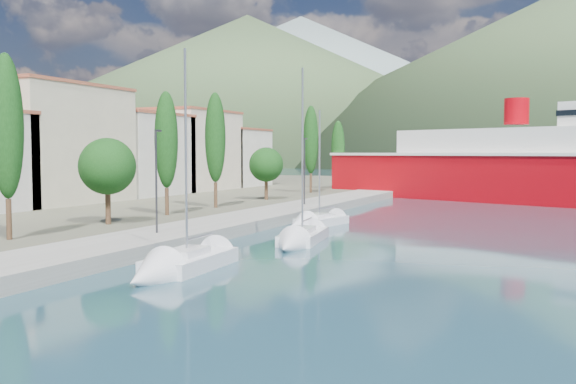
% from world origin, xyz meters
% --- Properties ---
extents(ground, '(1400.00, 1400.00, 0.00)m').
position_xyz_m(ground, '(0.00, 120.00, 0.00)').
color(ground, '#204351').
extents(quay, '(5.00, 88.00, 0.80)m').
position_xyz_m(quay, '(-9.00, 26.00, 0.40)').
color(quay, gray).
rests_on(quay, ground).
extents(town_buildings, '(9.20, 69.20, 11.30)m').
position_xyz_m(town_buildings, '(-32.00, 36.91, 5.57)').
color(town_buildings, beige).
rests_on(town_buildings, land_strip).
extents(tree_row, '(3.81, 66.06, 10.44)m').
position_xyz_m(tree_row, '(-15.17, 30.52, 5.82)').
color(tree_row, '#47301E').
rests_on(tree_row, land_strip).
extents(lamp_posts, '(0.15, 47.45, 6.06)m').
position_xyz_m(lamp_posts, '(-9.00, 15.04, 4.08)').
color(lamp_posts, '#2D2D33').
rests_on(lamp_posts, quay).
extents(sailboat_near, '(2.73, 7.92, 11.22)m').
position_xyz_m(sailboat_near, '(-3.10, 7.90, 0.30)').
color(sailboat_near, silver).
rests_on(sailboat_near, ground).
extents(sailboat_mid, '(3.36, 8.21, 11.48)m').
position_xyz_m(sailboat_mid, '(-1.52, 18.73, 0.28)').
color(sailboat_mid, silver).
rests_on(sailboat_mid, ground).
extents(sailboat_far, '(3.38, 6.76, 9.51)m').
position_xyz_m(sailboat_far, '(-4.31, 27.94, 0.27)').
color(sailboat_far, silver).
rests_on(sailboat_far, ground).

